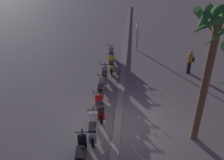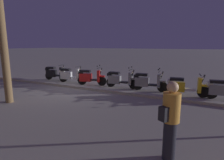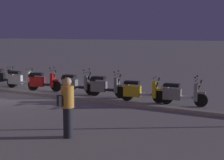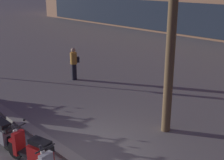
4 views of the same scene
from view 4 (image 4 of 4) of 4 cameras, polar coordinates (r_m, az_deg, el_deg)
The scene contains 4 objects.
ground_plane at distance 8.76m, azimuth -6.38°, elevation -14.53°, with size 200.00×200.00×0.00m, color gray.
curb_strip at distance 8.63m, azimuth -7.44°, elevation -14.64°, with size 60.00×0.36×0.12m, color gray.
scooter_red_mid_rear at distance 8.38m, azimuth -14.69°, elevation -12.98°, with size 1.70×0.71×1.17m.
pedestrian_strolling_near_curb at distance 15.07m, azimuth -7.25°, elevation 3.22°, with size 0.38×0.45×1.63m.
Camera 4 is at (5.96, -4.34, 4.72)m, focal length 48.07 mm.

